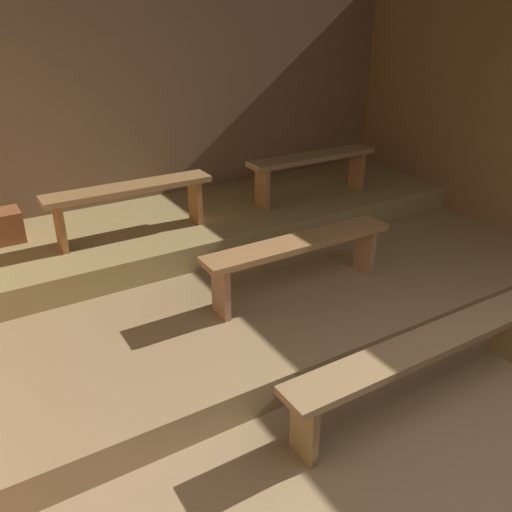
{
  "coord_description": "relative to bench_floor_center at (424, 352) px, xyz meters",
  "views": [
    {
      "loc": [
        -2.31,
        -0.79,
        2.36
      ],
      "look_at": [
        -0.24,
        2.64,
        0.44
      ],
      "focal_mm": 36.98,
      "sensor_mm": 36.0,
      "label": 1
    }
  ],
  "objects": [
    {
      "name": "bench_floor_center",
      "position": [
        0.0,
        0.0,
        0.0
      ],
      "size": [
        2.07,
        0.27,
        0.46
      ],
      "color": "olive",
      "rests_on": "ground"
    },
    {
      "name": "bench_middle_right",
      "position": [
        0.99,
        2.53,
        0.46
      ],
      "size": [
        1.48,
        0.27,
        0.46
      ],
      "color": "olive",
      "rests_on": "platform_middle"
    },
    {
      "name": "platform_lower",
      "position": [
        -0.0,
        1.92,
        -0.26
      ],
      "size": [
        5.03,
        3.04,
        0.24
      ],
      "primitive_type": "cube",
      "color": "olive",
      "rests_on": "ground"
    },
    {
      "name": "platform_middle",
      "position": [
        -0.0,
        2.72,
        -0.02
      ],
      "size": [
        5.03,
        1.44,
        0.24
      ],
      "primitive_type": "cube",
      "color": "olive",
      "rests_on": "platform_lower"
    },
    {
      "name": "ground",
      "position": [
        -0.0,
        1.22,
        -0.42
      ],
      "size": [
        5.83,
        5.24,
        0.08
      ],
      "primitive_type": "cube",
      "color": "#8E7451"
    },
    {
      "name": "wall_back",
      "position": [
        -0.0,
        3.47,
        0.94
      ],
      "size": [
        5.83,
        0.06,
        2.65
      ],
      "primitive_type": "cube",
      "color": "brown",
      "rests_on": "ground"
    },
    {
      "name": "bench_lower_center",
      "position": [
        -0.08,
        1.25,
        0.23
      ],
      "size": [
        1.64,
        0.27,
        0.46
      ],
      "color": "olive",
      "rests_on": "platform_lower"
    },
    {
      "name": "bench_middle_left",
      "position": [
        -0.99,
        2.53,
        0.46
      ],
      "size": [
        1.48,
        0.27,
        0.46
      ],
      "color": "olive",
      "rests_on": "platform_middle"
    },
    {
      "name": "wooden_crate_middle",
      "position": [
        -1.99,
        2.97,
        0.23
      ],
      "size": [
        0.28,
        0.28,
        0.28
      ],
      "primitive_type": "cube",
      "color": "brown",
      "rests_on": "platform_middle"
    }
  ]
}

